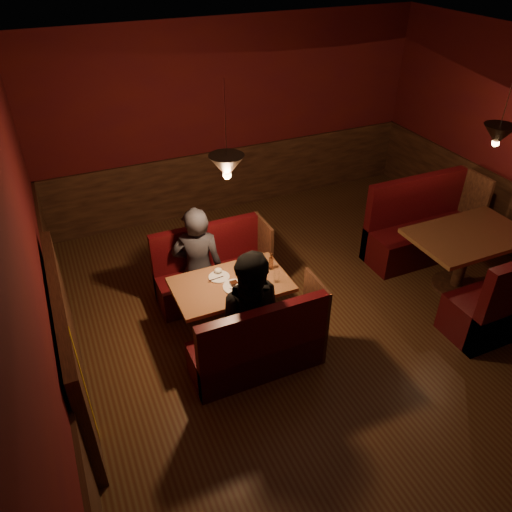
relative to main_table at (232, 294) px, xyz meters
name	(u,v)px	position (x,y,z in m)	size (l,w,h in m)	color
room	(337,266)	(0.91, -0.63, 0.53)	(6.02, 7.02, 2.92)	#432213
main_table	(232,294)	(0.00, 0.00, 0.00)	(1.27, 0.77, 0.89)	brown
main_bench_far	(213,274)	(0.01, 0.72, -0.22)	(1.39, 0.50, 0.95)	black
main_bench_near	(260,350)	(0.01, -0.72, -0.22)	(1.39, 0.50, 0.95)	black
second_table	(466,248)	(2.94, -0.43, 0.07)	(1.43, 0.91, 0.81)	brown
second_bench_far	(419,231)	(2.97, 0.43, -0.16)	(1.58, 0.59, 1.13)	black
diner_a	(196,245)	(-0.18, 0.65, 0.31)	(0.61, 0.40, 1.67)	#26252B
diner_b	(257,301)	(0.02, -0.62, 0.35)	(0.85, 0.66, 1.74)	black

